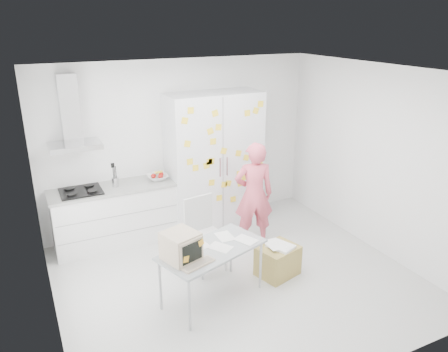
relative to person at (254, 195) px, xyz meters
name	(u,v)px	position (x,y,z in m)	size (l,w,h in m)	color
floor	(237,279)	(-0.68, -0.77, -0.81)	(4.50, 4.00, 0.02)	silver
walls	(213,167)	(-0.68, -0.05, 0.55)	(4.52, 4.01, 2.70)	white
ceiling	(239,72)	(-0.68, -0.77, 1.90)	(4.50, 4.00, 0.02)	white
counter_run	(115,214)	(-1.88, 0.93, -0.33)	(1.84, 0.63, 1.28)	white
range_hood	(71,119)	(-2.33, 1.07, 1.15)	(0.70, 0.48, 1.01)	silver
tall_cabinet	(214,161)	(-0.23, 0.91, 0.30)	(1.50, 0.68, 2.20)	silver
person	(254,195)	(0.00, 0.00, 0.00)	(0.59, 0.38, 1.61)	#DD5669
desk	(193,249)	(-1.41, -1.06, -0.03)	(1.42, 1.01, 1.02)	#939A9D
chair	(203,229)	(-0.95, -0.29, -0.23)	(0.52, 0.52, 1.02)	beige
cardboard_box	(278,260)	(-0.14, -0.92, -0.59)	(0.61, 0.53, 0.45)	#A69148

